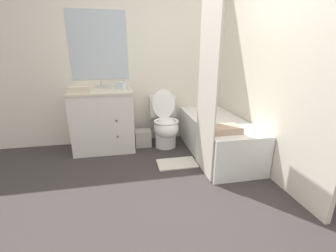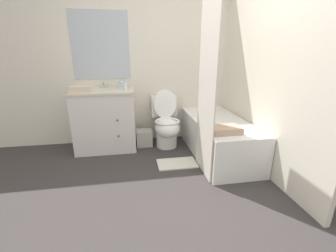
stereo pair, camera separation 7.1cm
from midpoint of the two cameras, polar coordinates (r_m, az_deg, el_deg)
ground_plane at (r=2.25m, az=2.55°, el=-19.31°), size 14.00×14.00×0.00m
wall_back at (r=3.54m, az=-3.58°, el=16.33°), size 8.00×0.06×2.50m
wall_right at (r=3.05m, az=22.09°, el=14.75°), size 0.05×2.75×2.50m
vanity_cabinet at (r=3.36m, az=-15.07°, el=1.68°), size 0.86×0.58×0.87m
sink_faucet at (r=3.46m, az=-15.44°, el=9.90°), size 0.14×0.12×0.12m
toilet at (r=3.36m, az=0.15°, el=0.51°), size 0.39×0.64×0.84m
bathtub at (r=3.19m, az=13.14°, el=-2.71°), size 0.67×1.51×0.50m
shower_curtain at (r=2.48m, az=10.64°, el=8.72°), size 0.02×0.54×1.93m
wastebasket at (r=3.45m, az=-5.45°, el=-3.00°), size 0.24×0.20×0.24m
tissue_box at (r=3.40m, az=-10.72°, el=10.16°), size 0.15×0.14×0.10m
soap_dispenser at (r=3.21m, az=-10.15°, el=10.07°), size 0.06×0.06×0.13m
hand_towel_folded at (r=3.14m, az=-20.73°, el=8.70°), size 0.26×0.15×0.08m
bath_towel_folded at (r=2.61m, az=15.08°, el=-0.93°), size 0.34×0.23×0.07m
bath_mat at (r=2.93m, az=2.99°, el=-9.47°), size 0.50×0.30×0.02m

